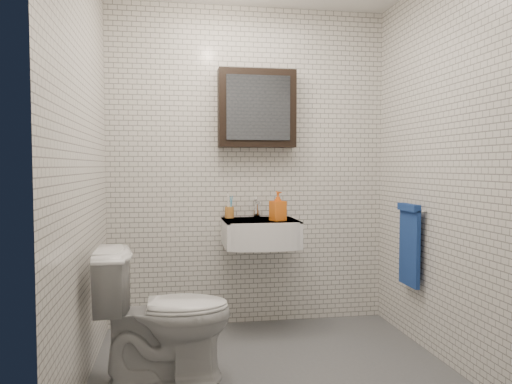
{
  "coord_description": "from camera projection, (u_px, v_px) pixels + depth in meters",
  "views": [
    {
      "loc": [
        -0.6,
        -2.91,
        1.26
      ],
      "look_at": [
        -0.04,
        0.45,
        1.08
      ],
      "focal_mm": 35.0,
      "sensor_mm": 36.0,
      "label": 1
    }
  ],
  "objects": [
    {
      "name": "ground",
      "position": [
        274.0,
        372.0,
        3.03
      ],
      "size": [
        2.2,
        2.0,
        0.01
      ],
      "primitive_type": "cube",
      "color": "#4D5155",
      "rests_on": "ground"
    },
    {
      "name": "toothbrush_cup",
      "position": [
        229.0,
        212.0,
        3.88
      ],
      "size": [
        0.08,
        0.08,
        0.19
      ],
      "rotation": [
        0.0,
        0.0,
        0.23
      ],
      "color": "#BE782F",
      "rests_on": "washbasin"
    },
    {
      "name": "toilet",
      "position": [
        165.0,
        314.0,
        2.91
      ],
      "size": [
        0.77,
        0.44,
        0.78
      ],
      "primitive_type": "imported",
      "rotation": [
        0.0,
        0.0,
        1.58
      ],
      "color": "silver",
      "rests_on": "ground"
    },
    {
      "name": "room_shell",
      "position": [
        275.0,
        130.0,
        2.96
      ],
      "size": [
        2.22,
        2.02,
        2.51
      ],
      "color": "silver",
      "rests_on": "ground"
    },
    {
      "name": "washbasin",
      "position": [
        261.0,
        233.0,
        3.72
      ],
      "size": [
        0.55,
        0.5,
        0.2
      ],
      "color": "white",
      "rests_on": "room_shell"
    },
    {
      "name": "faucet",
      "position": [
        257.0,
        209.0,
        3.91
      ],
      "size": [
        0.06,
        0.2,
        0.15
      ],
      "color": "silver",
      "rests_on": "washbasin"
    },
    {
      "name": "towel_rail",
      "position": [
        410.0,
        241.0,
        3.51
      ],
      "size": [
        0.09,
        0.3,
        0.58
      ],
      "color": "silver",
      "rests_on": "room_shell"
    },
    {
      "name": "mirror_cabinet",
      "position": [
        257.0,
        109.0,
        3.86
      ],
      "size": [
        0.6,
        0.15,
        0.6
      ],
      "color": "black",
      "rests_on": "room_shell"
    },
    {
      "name": "soap_bottle",
      "position": [
        278.0,
        206.0,
        3.69
      ],
      "size": [
        0.12,
        0.13,
        0.22
      ],
      "primitive_type": "imported",
      "rotation": [
        0.0,
        0.0,
        0.32
      ],
      "color": "orange",
      "rests_on": "washbasin"
    }
  ]
}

